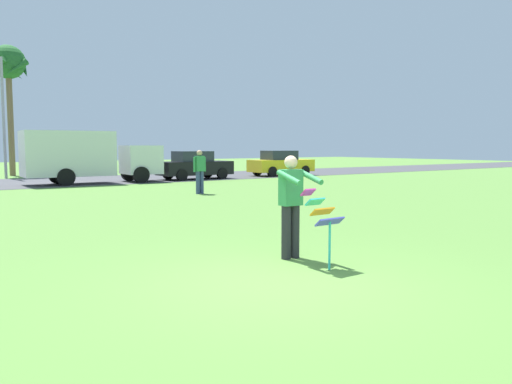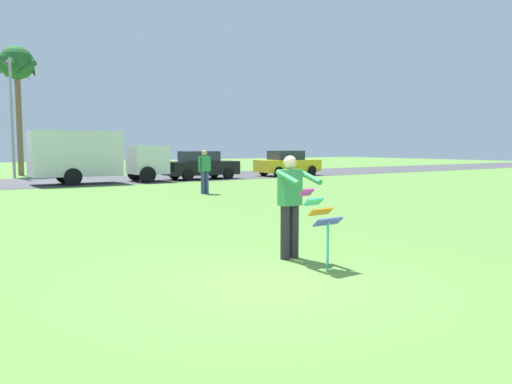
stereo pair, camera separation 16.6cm
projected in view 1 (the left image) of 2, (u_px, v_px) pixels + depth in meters
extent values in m
plane|color=#568438|center=(278.00, 284.00, 7.00)|extent=(120.00, 120.00, 0.00)
cylinder|color=#26262B|center=(295.00, 231.00, 8.60)|extent=(0.16, 0.16, 0.90)
cylinder|color=#26262B|center=(286.00, 232.00, 8.50)|extent=(0.16, 0.16, 0.90)
cube|color=#338C4C|center=(291.00, 187.00, 8.48)|extent=(0.37, 0.24, 0.60)
sphere|color=beige|center=(291.00, 162.00, 8.45)|extent=(0.22, 0.22, 0.22)
cylinder|color=#338C4C|center=(311.00, 177.00, 8.38)|extent=(0.12, 0.59, 0.24)
cylinder|color=#338C4C|center=(289.00, 178.00, 8.14)|extent=(0.12, 0.59, 0.24)
cube|color=#D83399|center=(308.00, 192.00, 8.07)|extent=(0.23, 0.15, 0.12)
cube|color=#33BFBF|center=(315.00, 202.00, 7.95)|extent=(0.32, 0.15, 0.12)
cube|color=orange|center=(322.00, 211.00, 7.83)|extent=(0.42, 0.15, 0.12)
cube|color=#4C4CCC|center=(330.00, 221.00, 7.71)|extent=(0.52, 0.15, 0.12)
cylinder|color=#33BFBF|center=(330.00, 246.00, 7.75)|extent=(0.04, 0.04, 0.75)
cube|color=silver|center=(141.00, 160.00, 27.00)|extent=(1.87, 1.97, 1.50)
cube|color=silver|center=(68.00, 154.00, 24.96)|extent=(4.28, 2.16, 2.20)
cylinder|color=black|center=(129.00, 173.00, 27.65)|extent=(0.85, 0.31, 0.84)
cylinder|color=black|center=(141.00, 175.00, 26.11)|extent=(0.85, 0.31, 0.84)
cylinder|color=black|center=(57.00, 175.00, 25.63)|extent=(0.85, 0.31, 0.84)
cylinder|color=black|center=(66.00, 177.00, 24.10)|extent=(0.85, 0.31, 0.84)
cube|color=black|center=(195.00, 168.00, 29.05)|extent=(4.23, 1.78, 0.76)
cube|color=#282D38|center=(193.00, 156.00, 28.90)|extent=(2.04, 1.43, 0.60)
cylinder|color=black|center=(207.00, 172.00, 30.50)|extent=(0.64, 0.23, 0.64)
cylinder|color=black|center=(222.00, 174.00, 29.21)|extent=(0.64, 0.23, 0.64)
cylinder|color=black|center=(168.00, 174.00, 28.96)|extent=(0.64, 0.23, 0.64)
cylinder|color=black|center=(182.00, 175.00, 27.66)|extent=(0.64, 0.23, 0.64)
cube|color=yellow|center=(281.00, 166.00, 32.65)|extent=(4.24, 1.80, 0.76)
cube|color=#282D38|center=(279.00, 155.00, 32.51)|extent=(2.05, 1.44, 0.60)
cylinder|color=black|center=(289.00, 170.00, 34.07)|extent=(0.64, 0.23, 0.64)
cylinder|color=black|center=(305.00, 171.00, 32.74)|extent=(0.64, 0.23, 0.64)
cylinder|color=black|center=(257.00, 171.00, 32.62)|extent=(0.64, 0.23, 0.64)
cylinder|color=black|center=(272.00, 172.00, 31.29)|extent=(0.64, 0.23, 0.64)
cylinder|color=brown|center=(11.00, 121.00, 32.28)|extent=(0.36, 0.36, 6.95)
sphere|color=#236028|center=(8.00, 62.00, 31.95)|extent=(2.10, 2.10, 2.10)
cone|color=#236028|center=(25.00, 70.00, 32.53)|extent=(0.44, 1.56, 1.28)
cone|color=#236028|center=(11.00, 71.00, 32.89)|extent=(1.62, 0.90, 1.28)
cone|color=#236028|center=(16.00, 68.00, 31.42)|extent=(1.62, 0.90, 1.28)
cylinder|color=#9E9EA3|center=(4.00, 118.00, 29.54)|extent=(0.16, 0.16, 7.00)
cylinder|color=#384772|center=(202.00, 182.00, 20.23)|extent=(0.16, 0.16, 0.90)
cylinder|color=#384772|center=(198.00, 183.00, 20.12)|extent=(0.16, 0.16, 0.90)
cube|color=#338C4C|center=(200.00, 164.00, 20.11)|extent=(0.38, 0.25, 0.60)
sphere|color=tan|center=(199.00, 153.00, 20.07)|extent=(0.22, 0.22, 0.22)
cylinder|color=#338C4C|center=(205.00, 164.00, 20.27)|extent=(0.09, 0.09, 0.58)
cylinder|color=#338C4C|center=(194.00, 165.00, 19.96)|extent=(0.09, 0.09, 0.58)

